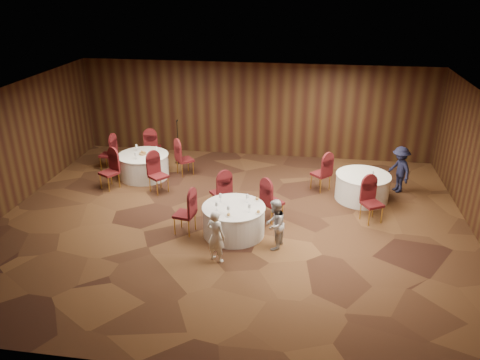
# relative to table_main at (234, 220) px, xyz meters

# --- Properties ---
(ground) EXTENTS (12.00, 12.00, 0.00)m
(ground) POSITION_rel_table_main_xyz_m (-0.17, 0.58, -0.38)
(ground) COLOR black
(ground) RESTS_ON ground
(room_shell) EXTENTS (12.00, 12.00, 12.00)m
(room_shell) POSITION_rel_table_main_xyz_m (-0.17, 0.58, 1.59)
(room_shell) COLOR silver
(room_shell) RESTS_ON ground
(table_main) EXTENTS (1.53, 1.53, 0.74)m
(table_main) POSITION_rel_table_main_xyz_m (0.00, 0.00, 0.00)
(table_main) COLOR silver
(table_main) RESTS_ON ground
(table_left) EXTENTS (1.56, 1.56, 0.74)m
(table_left) POSITION_rel_table_main_xyz_m (-3.35, 3.07, 0.00)
(table_left) COLOR silver
(table_left) RESTS_ON ground
(table_right) EXTENTS (1.51, 1.51, 0.74)m
(table_right) POSITION_rel_table_main_xyz_m (3.26, 2.46, 0.00)
(table_right) COLOR silver
(table_right) RESTS_ON ground
(chairs_main) EXTENTS (2.73, 2.00, 1.00)m
(chairs_main) POSITION_rel_table_main_xyz_m (-0.30, 0.66, 0.12)
(chairs_main) COLOR #470F0E
(chairs_main) RESTS_ON ground
(chairs_left) EXTENTS (3.21, 3.00, 1.00)m
(chairs_left) POSITION_rel_table_main_xyz_m (-3.39, 3.11, 0.12)
(chairs_left) COLOR #470F0E
(chairs_left) RESTS_ON ground
(chairs_right) EXTENTS (2.00, 2.50, 1.00)m
(chairs_right) POSITION_rel_table_main_xyz_m (2.74, 2.04, 0.12)
(chairs_right) COLOR #470F0E
(chairs_right) RESTS_ON ground
(tabletop_main) EXTENTS (1.10, 1.08, 0.22)m
(tabletop_main) POSITION_rel_table_main_xyz_m (0.15, -0.09, 0.47)
(tabletop_main) COLOR silver
(tabletop_main) RESTS_ON table_main
(tabletop_left) EXTENTS (0.76, 0.76, 0.22)m
(tabletop_left) POSITION_rel_table_main_xyz_m (-3.35, 3.08, 0.45)
(tabletop_left) COLOR silver
(tabletop_left) RESTS_ON table_left
(tabletop_right) EXTENTS (0.08, 0.08, 0.22)m
(tabletop_right) POSITION_rel_table_main_xyz_m (3.47, 2.25, 0.52)
(tabletop_right) COLOR silver
(tabletop_right) RESTS_ON table_right
(mic_stand) EXTENTS (0.24, 0.24, 1.49)m
(mic_stand) POSITION_rel_table_main_xyz_m (-2.60, 4.40, 0.05)
(mic_stand) COLOR black
(mic_stand) RESTS_ON ground
(woman_a) EXTENTS (0.54, 0.46, 1.24)m
(woman_a) POSITION_rel_table_main_xyz_m (-0.19, -1.21, 0.24)
(woman_a) COLOR white
(woman_a) RESTS_ON ground
(woman_b) EXTENTS (0.59, 0.68, 1.22)m
(woman_b) POSITION_rel_table_main_xyz_m (1.03, -0.49, 0.24)
(woman_b) COLOR #B6B5BB
(woman_b) RESTS_ON ground
(man_c) EXTENTS (0.83, 1.02, 1.37)m
(man_c) POSITION_rel_table_main_xyz_m (4.34, 3.15, 0.31)
(man_c) COLOR black
(man_c) RESTS_ON ground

